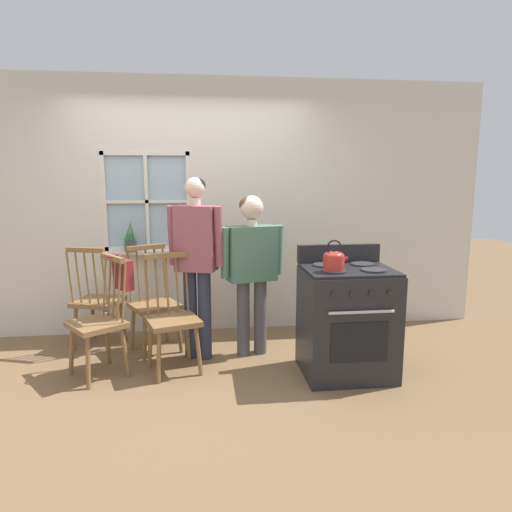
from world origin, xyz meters
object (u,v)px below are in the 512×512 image
(chair_near_wall, at_px, (154,305))
(chair_center_cluster, at_px, (97,302))
(chair_by_window, at_px, (99,323))
(potted_plant, at_px, (131,242))
(stove, at_px, (347,320))
(chair_near_stove, at_px, (172,320))
(handbag, at_px, (123,274))
(person_teen_center, at_px, (252,258))
(kettle, at_px, (334,260))
(person_elderly_left, at_px, (196,253))

(chair_near_wall, xyz_separation_m, chair_center_cluster, (-0.57, 0.17, 0.00))
(chair_by_window, bearing_deg, potted_plant, 136.75)
(chair_by_window, relative_size, potted_plant, 3.07)
(stove, height_order, potted_plant, potted_plant)
(chair_near_stove, relative_size, handbag, 3.34)
(chair_near_wall, xyz_separation_m, stove, (1.68, -0.73, 0.01))
(chair_by_window, bearing_deg, chair_center_cluster, 157.75)
(person_teen_center, relative_size, kettle, 6.12)
(person_teen_center, bearing_deg, potted_plant, 136.14)
(potted_plant, bearing_deg, chair_center_cluster, -132.19)
(kettle, bearing_deg, chair_by_window, 169.90)
(chair_near_stove, bearing_deg, handbag, 145.86)
(chair_near_stove, bearing_deg, chair_near_wall, 94.10)
(chair_center_cluster, height_order, person_elderly_left, person_elderly_left)
(handbag, bearing_deg, chair_near_stove, -16.01)
(person_teen_center, distance_m, handbag, 1.16)
(person_teen_center, distance_m, stove, 1.03)
(chair_center_cluster, distance_m, stove, 2.43)
(chair_near_stove, bearing_deg, chair_center_cluster, 120.74)
(chair_near_wall, xyz_separation_m, kettle, (1.52, -0.86, 0.56))
(chair_center_cluster, xyz_separation_m, potted_plant, (0.30, 0.33, 0.55))
(chair_near_wall, bearing_deg, potted_plant, 90.93)
(chair_near_wall, distance_m, potted_plant, 0.79)
(chair_by_window, height_order, potted_plant, potted_plant)
(potted_plant, xyz_separation_m, handbag, (0.06, -0.89, -0.16))
(person_elderly_left, xyz_separation_m, stove, (1.26, -0.50, -0.52))
(stove, bearing_deg, chair_center_cluster, 158.15)
(person_teen_center, xyz_separation_m, potted_plant, (-1.20, 0.71, 0.08))
(chair_near_wall, relative_size, chair_near_stove, 1.00)
(stove, distance_m, handbag, 1.96)
(stove, bearing_deg, handbag, 169.63)
(kettle, relative_size, handbag, 0.80)
(potted_plant, bearing_deg, person_elderly_left, -46.97)
(chair_by_window, xyz_separation_m, chair_center_cluster, (-0.17, 0.69, 0.00))
(person_elderly_left, bearing_deg, handbag, -148.68)
(chair_center_cluster, xyz_separation_m, stove, (2.25, -0.90, 0.01))
(person_teen_center, bearing_deg, chair_center_cluster, 152.65)
(stove, bearing_deg, kettle, -141.80)
(chair_near_stove, bearing_deg, person_elderly_left, 33.51)
(chair_by_window, height_order, handbag, same)
(chair_center_cluster, xyz_separation_m, person_teen_center, (1.50, -0.38, 0.47))
(person_elderly_left, bearing_deg, stove, -3.66)
(chair_near_wall, distance_m, chair_center_cluster, 0.59)
(chair_near_stove, distance_m, potted_plant, 1.24)
(person_teen_center, height_order, handbag, person_teen_center)
(chair_by_window, relative_size, stove, 0.95)
(chair_center_cluster, relative_size, person_elderly_left, 0.61)
(chair_near_stove, xyz_separation_m, potted_plant, (-0.47, 1.01, 0.55))
(person_teen_center, height_order, potted_plant, person_teen_center)
(chair_near_stove, bearing_deg, potted_plant, 97.02)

